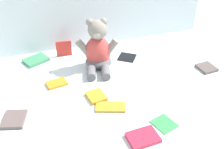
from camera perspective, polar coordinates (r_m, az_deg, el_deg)
The scene contains 12 objects.
ground_plane at distance 1.39m, azimuth -1.25°, elevation -1.20°, with size 3.20×3.20×0.00m, color silver.
teddy_bear at distance 1.45m, azimuth -3.04°, elevation 5.04°, with size 0.23×0.22×0.28m.
book_case_1 at distance 1.22m, azimuth -0.30°, elevation -6.78°, with size 0.07×0.13×0.01m, color gold.
book_case_2 at distance 1.17m, azimuth 10.82°, elevation -9.99°, with size 0.08×0.09×0.01m, color #3B9C53.
book_case_3 at distance 1.60m, azimuth -10.01°, elevation 5.36°, with size 0.09×0.01×0.09m, color red.
book_case_4 at distance 1.23m, azimuth -19.73°, elevation -8.79°, with size 0.09×0.11×0.02m, color #655350.
book_case_5 at distance 1.39m, azimuth -11.47°, elevation -1.82°, with size 0.07×0.10×0.01m, color orange.
book_case_6 at distance 1.60m, azimuth -15.58°, elevation 2.94°, with size 0.09×0.13×0.02m, color #408C5D.
book_case_7 at distance 1.56m, azimuth 19.11°, elevation 1.34°, with size 0.09×0.09×0.02m, color #5F514E.
book_case_8 at distance 1.58m, azimuth 3.16°, elevation 3.68°, with size 0.09×0.09×0.01m, color black.
book_case_9 at distance 1.09m, azimuth 6.47°, elevation -12.96°, with size 0.09×0.12×0.02m, color #C82945.
book_case_10 at distance 1.28m, azimuth -3.30°, elevation -4.58°, with size 0.08×0.09×0.02m, color gold.
Camera 1 is at (-0.32, -1.09, 0.81)m, focal length 43.82 mm.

